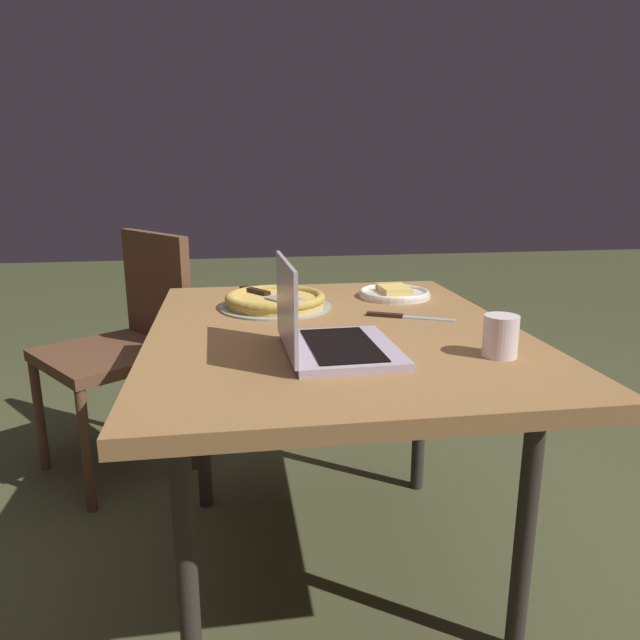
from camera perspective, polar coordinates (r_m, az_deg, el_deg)
ground_plane at (r=1.80m, az=1.24°, el=-22.78°), size 12.00×12.00×0.00m
dining_table at (r=1.50m, az=1.37°, el=-2.89°), size 1.15×0.92×0.70m
laptop at (r=1.26m, az=0.54°, el=-1.58°), size 0.30×0.25×0.21m
pizza_plate at (r=1.85m, az=7.28°, el=2.66°), size 0.22×0.22×0.04m
pizza_tray at (r=1.70m, az=-4.42°, el=1.93°), size 0.33×0.33×0.04m
table_knife at (r=1.59m, az=7.94°, el=0.35°), size 0.12×0.22×0.01m
drink_cup at (r=1.30m, az=17.28°, el=-1.46°), size 0.07×0.07×0.09m
chair_near at (r=2.24m, az=-18.21°, el=-1.49°), size 0.61×0.61×0.87m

